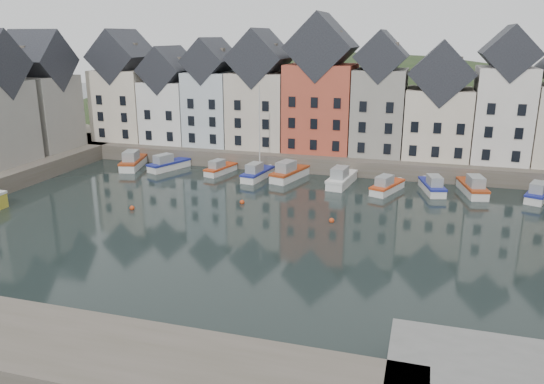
% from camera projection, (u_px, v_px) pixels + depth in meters
% --- Properties ---
extents(ground, '(260.00, 260.00, 0.00)m').
position_uv_depth(ground, '(254.00, 234.00, 46.88)').
color(ground, black).
rests_on(ground, ground).
extents(far_quay, '(90.00, 16.00, 2.00)m').
position_uv_depth(far_quay, '(322.00, 153.00, 74.17)').
color(far_quay, '#554F41').
rests_on(far_quay, ground).
extents(hillside, '(153.60, 70.40, 64.00)m').
position_uv_depth(hillside, '(345.00, 221.00, 103.45)').
color(hillside, '#1D3018').
rests_on(hillside, ground).
extents(far_terrace, '(72.37, 8.16, 17.78)m').
position_uv_depth(far_terrace, '(344.00, 99.00, 69.22)').
color(far_terrace, beige).
rests_on(far_terrace, far_quay).
extents(left_terrace, '(7.65, 17.00, 15.69)m').
position_uv_depth(left_terrace, '(16.00, 102.00, 66.58)').
color(left_terrace, gray).
rests_on(left_terrace, left_quay).
extents(mooring_buoys, '(20.50, 5.50, 0.50)m').
position_uv_depth(mooring_buoys, '(233.00, 210.00, 52.83)').
color(mooring_buoys, '#BF3E16').
rests_on(mooring_buoys, ground).
extents(boat_a, '(3.83, 7.21, 2.65)m').
position_uv_depth(boat_a, '(133.00, 162.00, 70.17)').
color(boat_a, silver).
rests_on(boat_a, ground).
extents(boat_b, '(4.00, 6.34, 2.33)m').
position_uv_depth(boat_b, '(168.00, 164.00, 69.18)').
color(boat_b, silver).
rests_on(boat_b, ground).
extents(boat_c, '(2.83, 5.56, 2.05)m').
position_uv_depth(boat_c, '(220.00, 169.00, 67.20)').
color(boat_c, silver).
rests_on(boat_c, ground).
extents(boat_d, '(2.72, 6.21, 11.47)m').
position_uv_depth(boat_d, '(257.00, 173.00, 64.62)').
color(boat_d, silver).
rests_on(boat_d, ground).
extents(boat_e, '(3.77, 7.06, 2.59)m').
position_uv_depth(boat_e, '(289.00, 173.00, 64.55)').
color(boat_e, silver).
rests_on(boat_e, ground).
extents(boat_f, '(2.86, 6.82, 2.54)m').
position_uv_depth(boat_f, '(341.00, 179.00, 61.88)').
color(boat_f, silver).
rests_on(boat_f, ground).
extents(boat_g, '(3.67, 6.01, 2.21)m').
position_uv_depth(boat_g, '(387.00, 186.00, 59.19)').
color(boat_g, silver).
rests_on(boat_g, ground).
extents(boat_h, '(3.23, 6.10, 2.24)m').
position_uv_depth(boat_h, '(432.00, 186.00, 59.21)').
color(boat_h, silver).
rests_on(boat_h, ground).
extents(boat_i, '(3.29, 6.62, 2.44)m').
position_uv_depth(boat_i, '(473.00, 188.00, 58.50)').
color(boat_i, silver).
rests_on(boat_i, ground).
extents(boat_j, '(3.71, 6.13, 2.25)m').
position_uv_depth(boat_j, '(538.00, 194.00, 56.47)').
color(boat_j, silver).
rests_on(boat_j, ground).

